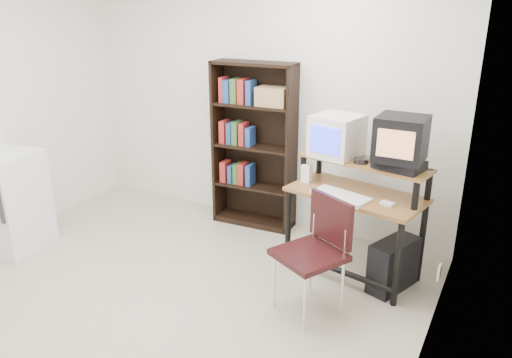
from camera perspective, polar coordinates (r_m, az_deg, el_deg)
The scene contains 17 objects.
floor at distance 4.02m, azimuth -13.67°, elevation -14.53°, with size 4.00×4.00×0.01m, color #BFB69E.
back_wall at distance 5.06m, azimuth 0.37°, elevation 9.30°, with size 4.00×0.01×2.60m, color white.
right_wall at distance 2.58m, azimuth 18.95°, elevation -2.35°, with size 0.01×4.00×2.60m, color white.
computer_desk at distance 4.20m, azimuth 11.40°, elevation -2.25°, with size 1.17×0.74×0.98m.
crt_monitor at distance 4.26m, azimuth 9.23°, elevation 4.89°, with size 0.44×0.44×0.35m.
vcr at distance 4.04m, azimuth 16.04°, elevation 1.51°, with size 0.36×0.26×0.08m, color black.
crt_tv at distance 3.99m, azimuth 16.25°, elevation 4.46°, with size 0.37×0.37×0.35m.
cd_spindle at distance 4.12m, azimuth 11.92°, elevation 2.00°, with size 0.12×0.12×0.05m, color #26262B.
keyboard at distance 4.06m, azimuth 9.65°, elevation -1.97°, with size 0.47×0.21×0.04m, color white.
mousepad at distance 3.97m, azimuth 14.55°, elevation -3.08°, with size 0.22×0.18×0.01m, color black.
mouse at distance 3.98m, azimuth 14.78°, elevation -2.78°, with size 0.10×0.06×0.03m, color white.
desk_speaker at distance 4.33m, azimuth 5.82°, elevation 0.58°, with size 0.08×0.07×0.17m, color white.
pc_tower at distance 4.23m, azimuth 15.42°, elevation -9.42°, with size 0.20×0.45×0.42m, color black.
school_chair at distance 3.70m, azimuth 7.02°, elevation -7.31°, with size 0.60×0.60×0.89m.
bookshelf at distance 5.02m, azimuth -0.14°, elevation 4.09°, with size 0.85×0.33×1.67m.
mini_fridge at distance 5.17m, azimuth -26.40°, elevation -2.27°, with size 0.60×0.60×0.93m.
wall_outlet at distance 4.05m, azimuth 20.20°, elevation -9.96°, with size 0.02×0.08×0.12m, color beige.
Camera 1 is at (2.34, -2.39, 2.23)m, focal length 35.00 mm.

